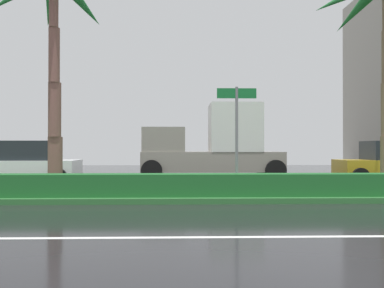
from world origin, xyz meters
name	(u,v)px	position (x,y,z in m)	size (l,w,h in m)	color
ground_plane	(225,194)	(0.00, 9.00, -0.05)	(90.00, 42.00, 0.10)	black
near_lane_divider_stripe	(270,237)	(0.00, 2.00, 0.00)	(81.00, 0.14, 0.01)	white
median_strip	(228,193)	(0.00, 8.00, 0.07)	(85.50, 4.00, 0.15)	#2D6B33
median_hedge	(234,185)	(0.00, 6.60, 0.45)	(76.50, 0.70, 0.60)	#1E6028
palm_tree_mid_left	(55,2)	(-5.21, 7.90, 5.82)	(4.19, 4.05, 7.09)	brown
street_name_sign	(237,125)	(0.11, 6.89, 2.08)	(1.10, 0.08, 3.00)	slate
car_in_traffic_leading	(24,164)	(-7.63, 12.10, 0.83)	(4.30, 2.02, 1.72)	white
box_truck_lead	(214,145)	(0.08, 14.78, 1.55)	(6.40, 2.64, 3.46)	gray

